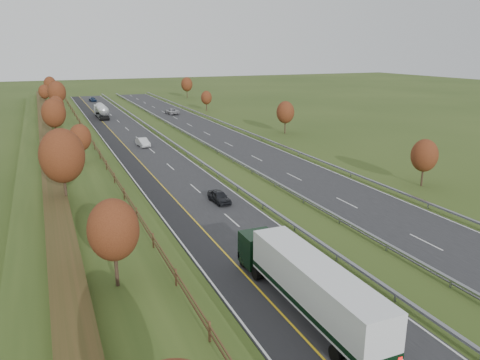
% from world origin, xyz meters
% --- Properties ---
extents(ground, '(400.00, 400.00, 0.00)m').
position_xyz_m(ground, '(8.00, 55.00, 0.00)').
color(ground, '#304318').
rests_on(ground, ground).
extents(near_carriageway, '(10.50, 200.00, 0.04)m').
position_xyz_m(near_carriageway, '(0.00, 60.00, 0.02)').
color(near_carriageway, black).
rests_on(near_carriageway, ground).
extents(far_carriageway, '(10.50, 200.00, 0.04)m').
position_xyz_m(far_carriageway, '(16.50, 60.00, 0.02)').
color(far_carriageway, black).
rests_on(far_carriageway, ground).
extents(hard_shoulder, '(3.00, 200.00, 0.04)m').
position_xyz_m(hard_shoulder, '(-3.75, 60.00, 0.02)').
color(hard_shoulder, black).
rests_on(hard_shoulder, ground).
extents(lane_markings, '(26.75, 200.00, 0.01)m').
position_xyz_m(lane_markings, '(6.40, 59.88, 0.05)').
color(lane_markings, silver).
rests_on(lane_markings, near_carriageway).
extents(embankment_left, '(12.00, 200.00, 2.00)m').
position_xyz_m(embankment_left, '(-13.00, 60.00, 1.00)').
color(embankment_left, '#304318').
rests_on(embankment_left, ground).
extents(hedge_left, '(2.20, 180.00, 1.10)m').
position_xyz_m(hedge_left, '(-15.00, 60.00, 2.55)').
color(hedge_left, '#323014').
rests_on(hedge_left, embankment_left).
extents(fence_left, '(0.12, 189.06, 1.20)m').
position_xyz_m(fence_left, '(-8.50, 59.59, 2.73)').
color(fence_left, '#422B19').
rests_on(fence_left, embankment_left).
extents(median_barrier_near, '(0.32, 200.00, 0.71)m').
position_xyz_m(median_barrier_near, '(5.70, 60.00, 0.61)').
color(median_barrier_near, gray).
rests_on(median_barrier_near, ground).
extents(median_barrier_far, '(0.32, 200.00, 0.71)m').
position_xyz_m(median_barrier_far, '(10.80, 60.00, 0.61)').
color(median_barrier_far, gray).
rests_on(median_barrier_far, ground).
extents(outer_barrier_far, '(0.32, 200.00, 0.71)m').
position_xyz_m(outer_barrier_far, '(22.30, 60.00, 0.62)').
color(outer_barrier_far, gray).
rests_on(outer_barrier_far, ground).
extents(trees_left, '(6.64, 164.30, 7.66)m').
position_xyz_m(trees_left, '(-12.64, 56.63, 6.37)').
color(trees_left, '#2D2116').
rests_on(trees_left, embankment_left).
extents(trees_far, '(8.45, 118.60, 7.12)m').
position_xyz_m(trees_far, '(29.80, 89.21, 4.25)').
color(trees_far, '#2D2116').
rests_on(trees_far, ground).
extents(box_lorry, '(2.58, 16.28, 4.06)m').
position_xyz_m(box_lorry, '(-0.86, 5.04, 2.33)').
color(box_lorry, black).
rests_on(box_lorry, near_carriageway).
extents(road_tanker, '(2.40, 11.22, 3.46)m').
position_xyz_m(road_tanker, '(-1.55, 102.19, 1.86)').
color(road_tanker, silver).
rests_on(road_tanker, near_carriageway).
extents(car_dark_near, '(1.85, 4.04, 1.34)m').
position_xyz_m(car_dark_near, '(2.09, 28.79, 0.71)').
color(car_dark_near, black).
rests_on(car_dark_near, near_carriageway).
extents(car_silver_mid, '(1.99, 4.62, 1.48)m').
position_xyz_m(car_silver_mid, '(0.60, 63.22, 0.78)').
color(car_silver_mid, silver).
rests_on(car_silver_mid, near_carriageway).
extents(car_small_far, '(2.21, 4.64, 1.31)m').
position_xyz_m(car_small_far, '(0.48, 140.99, 0.69)').
color(car_small_far, '#142441').
rests_on(car_small_far, near_carriageway).
extents(car_oncoming, '(3.00, 5.65, 1.51)m').
position_xyz_m(car_oncoming, '(16.26, 101.76, 0.80)').
color(car_oncoming, '#ABAAAF').
rests_on(car_oncoming, far_carriageway).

